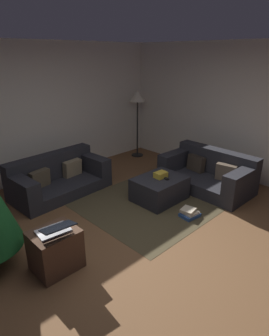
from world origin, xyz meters
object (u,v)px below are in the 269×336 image
(tv_remote, at_px, (165,178))
(couch_right, at_px, (209,173))
(ottoman, at_px, (160,189))
(side_table, at_px, (56,250))
(corner_lamp, at_px, (137,101))
(laptop, at_px, (55,229))
(couch_left, at_px, (58,178))
(gift_box, at_px, (161,175))
(book_stack, at_px, (189,213))

(tv_remote, bearing_deg, couch_right, -0.58)
(ottoman, bearing_deg, side_table, -172.05)
(tv_remote, relative_size, corner_lamp, 0.10)
(tv_remote, distance_m, laptop, 2.24)
(couch_left, distance_m, side_table, 2.09)
(gift_box, distance_m, book_stack, 0.83)
(ottoman, relative_size, corner_lamp, 0.54)
(book_stack, xyz_separation_m, corner_lamp, (1.47, 2.63, 1.27))
(gift_box, bearing_deg, ottoman, -163.37)
(side_table, distance_m, corner_lamp, 4.32)
(tv_remote, xyz_separation_m, book_stack, (-0.14, -0.63, -0.35))
(couch_right, bearing_deg, side_table, 90.91)
(couch_left, distance_m, laptop, 2.17)
(corner_lamp, bearing_deg, gift_box, -124.99)
(laptop, bearing_deg, couch_right, 0.96)
(couch_left, height_order, corner_lamp, corner_lamp)
(couch_right, xyz_separation_m, corner_lamp, (0.33, 2.23, 1.06))
(ottoman, distance_m, side_table, 2.19)
(gift_box, relative_size, side_table, 0.40)
(tv_remote, bearing_deg, gift_box, 112.19)
(side_table, distance_m, book_stack, 2.12)
(couch_left, height_order, book_stack, couch_left)
(ottoman, relative_size, side_table, 1.63)
(side_table, height_order, corner_lamp, corner_lamp)
(side_table, bearing_deg, gift_box, 8.07)
(couch_right, xyz_separation_m, ottoman, (-1.04, 0.31, -0.07))
(ottoman, xyz_separation_m, gift_box, (0.03, 0.01, 0.25))
(laptop, bearing_deg, tv_remote, 7.22)
(couch_left, bearing_deg, book_stack, 110.97)
(couch_left, xyz_separation_m, side_table, (-1.08, -1.79, -0.02))
(couch_right, bearing_deg, ottoman, 74.48)
(couch_right, height_order, corner_lamp, corner_lamp)
(couch_right, xyz_separation_m, side_table, (-3.21, 0.00, -0.03))
(couch_left, xyz_separation_m, ottoman, (1.09, -1.49, -0.07))
(side_table, bearing_deg, book_stack, -11.12)
(ottoman, height_order, gift_box, gift_box)
(couch_right, bearing_deg, book_stack, 110.46)
(side_table, bearing_deg, corner_lamp, 32.16)
(tv_remote, bearing_deg, side_table, -161.95)
(couch_right, distance_m, corner_lamp, 2.49)
(couch_left, bearing_deg, couch_right, 136.60)
(gift_box, xyz_separation_m, corner_lamp, (1.34, 1.91, 0.88))
(book_stack, distance_m, corner_lamp, 3.27)
(corner_lamp, bearing_deg, side_table, -147.84)
(couch_right, height_order, gift_box, couch_right)
(gift_box, relative_size, corner_lamp, 0.13)
(gift_box, xyz_separation_m, book_stack, (-0.13, -0.72, -0.39))
(laptop, distance_m, book_stack, 2.16)
(tv_remote, relative_size, book_stack, 0.52)
(book_stack, relative_size, corner_lamp, 0.20)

